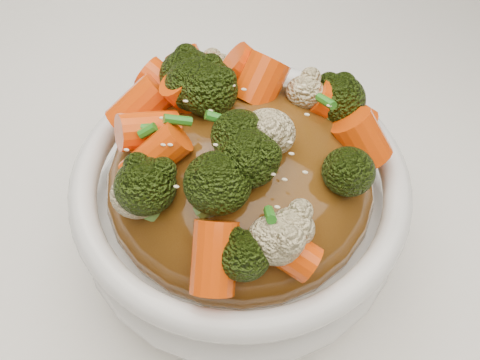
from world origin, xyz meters
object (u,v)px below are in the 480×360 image
(carrots, at_px, (240,116))
(broccoli, at_px, (240,117))
(dining_table, at_px, (214,340))
(bowl, at_px, (240,209))

(carrots, bearing_deg, broccoli, 0.00)
(carrots, xyz_separation_m, broccoli, (0.00, 0.00, -0.00))
(dining_table, bearing_deg, carrots, -47.91)
(bowl, bearing_deg, dining_table, 132.09)
(bowl, relative_size, carrots, 1.26)
(broccoli, bearing_deg, bowl, 0.00)
(dining_table, distance_m, broccoli, 0.52)
(dining_table, distance_m, carrots, 0.52)
(dining_table, height_order, carrots, carrots)
(carrots, distance_m, broccoli, 0.00)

